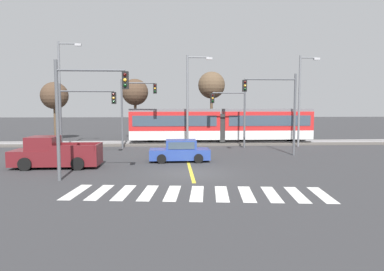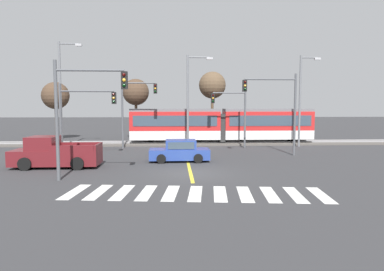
% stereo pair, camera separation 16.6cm
% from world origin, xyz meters
% --- Properties ---
extents(ground_plane, '(200.00, 200.00, 0.00)m').
position_xyz_m(ground_plane, '(0.00, 0.00, 0.00)').
color(ground_plane, '#333335').
extents(track_bed, '(120.00, 4.00, 0.18)m').
position_xyz_m(track_bed, '(0.00, 15.33, 0.09)').
color(track_bed, '#56514C').
rests_on(track_bed, ground).
extents(rail_near, '(120.00, 0.08, 0.10)m').
position_xyz_m(rail_near, '(0.00, 14.61, 0.23)').
color(rail_near, '#939399').
rests_on(rail_near, track_bed).
extents(rail_far, '(120.00, 0.08, 0.10)m').
position_xyz_m(rail_far, '(0.00, 16.05, 0.23)').
color(rail_far, '#939399').
rests_on(rail_far, track_bed).
extents(light_rail_tram, '(18.50, 2.64, 3.43)m').
position_xyz_m(light_rail_tram, '(3.91, 15.33, 2.05)').
color(light_rail_tram, silver).
rests_on(light_rail_tram, track_bed).
extents(crosswalk_stripe_0, '(0.85, 2.84, 0.01)m').
position_xyz_m(crosswalk_stripe_0, '(-5.47, -4.04, 0.00)').
color(crosswalk_stripe_0, silver).
rests_on(crosswalk_stripe_0, ground).
extents(crosswalk_stripe_1, '(0.85, 2.84, 0.01)m').
position_xyz_m(crosswalk_stripe_1, '(-4.38, -4.15, 0.00)').
color(crosswalk_stripe_1, silver).
rests_on(crosswalk_stripe_1, ground).
extents(crosswalk_stripe_2, '(0.85, 2.84, 0.01)m').
position_xyz_m(crosswalk_stripe_2, '(-3.28, -4.27, 0.00)').
color(crosswalk_stripe_2, silver).
rests_on(crosswalk_stripe_2, ground).
extents(crosswalk_stripe_3, '(0.85, 2.84, 0.01)m').
position_xyz_m(crosswalk_stripe_3, '(-2.19, -4.39, 0.00)').
color(crosswalk_stripe_3, silver).
rests_on(crosswalk_stripe_3, ground).
extents(crosswalk_stripe_4, '(0.85, 2.84, 0.01)m').
position_xyz_m(crosswalk_stripe_4, '(-1.09, -4.50, 0.00)').
color(crosswalk_stripe_4, silver).
rests_on(crosswalk_stripe_4, ground).
extents(crosswalk_stripe_5, '(0.85, 2.84, 0.01)m').
position_xyz_m(crosswalk_stripe_5, '(0.00, -4.62, 0.00)').
color(crosswalk_stripe_5, silver).
rests_on(crosswalk_stripe_5, ground).
extents(crosswalk_stripe_6, '(0.85, 2.84, 0.01)m').
position_xyz_m(crosswalk_stripe_6, '(1.09, -4.73, 0.00)').
color(crosswalk_stripe_6, silver).
rests_on(crosswalk_stripe_6, ground).
extents(crosswalk_stripe_7, '(0.85, 2.84, 0.01)m').
position_xyz_m(crosswalk_stripe_7, '(2.19, -4.85, 0.00)').
color(crosswalk_stripe_7, silver).
rests_on(crosswalk_stripe_7, ground).
extents(crosswalk_stripe_8, '(0.85, 2.84, 0.01)m').
position_xyz_m(crosswalk_stripe_8, '(3.28, -4.96, 0.00)').
color(crosswalk_stripe_8, silver).
rests_on(crosswalk_stripe_8, ground).
extents(crosswalk_stripe_9, '(0.85, 2.84, 0.01)m').
position_xyz_m(crosswalk_stripe_9, '(4.38, -5.08, 0.00)').
color(crosswalk_stripe_9, silver).
rests_on(crosswalk_stripe_9, ground).
extents(crosswalk_stripe_10, '(0.85, 2.84, 0.01)m').
position_xyz_m(crosswalk_stripe_10, '(5.47, -5.19, 0.00)').
color(crosswalk_stripe_10, silver).
rests_on(crosswalk_stripe_10, ground).
extents(lane_centre_line, '(0.20, 15.95, 0.01)m').
position_xyz_m(lane_centre_line, '(0.00, 5.36, 0.00)').
color(lane_centre_line, gold).
rests_on(lane_centre_line, ground).
extents(sedan_crossing, '(4.23, 1.98, 1.52)m').
position_xyz_m(sedan_crossing, '(-0.57, 4.31, 0.70)').
color(sedan_crossing, '#284293').
rests_on(sedan_crossing, ground).
extents(pickup_truck, '(5.40, 2.24, 1.98)m').
position_xyz_m(pickup_truck, '(-8.53, 2.32, 0.84)').
color(pickup_truck, maroon).
rests_on(pickup_truck, ground).
extents(traffic_light_far_left, '(3.25, 0.38, 6.28)m').
position_xyz_m(traffic_light_far_left, '(-4.59, 11.78, 4.15)').
color(traffic_light_far_left, '#515459').
rests_on(traffic_light_far_left, ground).
extents(traffic_light_near_left, '(3.75, 0.38, 6.24)m').
position_xyz_m(traffic_light_near_left, '(-5.77, -1.59, 4.08)').
color(traffic_light_near_left, '#515459').
rests_on(traffic_light_near_left, ground).
extents(traffic_light_mid_right, '(4.25, 0.38, 6.40)m').
position_xyz_m(traffic_light_mid_right, '(7.12, 6.79, 4.24)').
color(traffic_light_mid_right, '#515459').
rests_on(traffic_light_mid_right, ground).
extents(traffic_light_mid_left, '(4.25, 0.38, 5.58)m').
position_xyz_m(traffic_light_mid_left, '(-7.95, 6.56, 3.66)').
color(traffic_light_mid_left, '#515459').
rests_on(traffic_light_mid_left, ground).
extents(traffic_light_far_right, '(3.25, 0.38, 5.56)m').
position_xyz_m(traffic_light_far_right, '(4.50, 11.81, 3.64)').
color(traffic_light_far_right, '#515459').
rests_on(traffic_light_far_right, ground).
extents(street_lamp_west, '(2.16, 0.28, 9.75)m').
position_xyz_m(street_lamp_west, '(-11.22, 12.71, 5.46)').
color(street_lamp_west, slate).
rests_on(street_lamp_west, ground).
extents(street_lamp_centre, '(2.37, 0.28, 8.51)m').
position_xyz_m(street_lamp_centre, '(0.54, 11.97, 4.86)').
color(street_lamp_centre, slate).
rests_on(street_lamp_centre, ground).
extents(street_lamp_east, '(1.94, 0.28, 8.63)m').
position_xyz_m(street_lamp_east, '(11.16, 12.45, 4.86)').
color(street_lamp_east, slate).
rests_on(street_lamp_east, ground).
extents(bare_tree_far_west, '(3.05, 3.05, 6.59)m').
position_xyz_m(bare_tree_far_west, '(-14.34, 20.03, 5.02)').
color(bare_tree_far_west, brown).
rests_on(bare_tree_far_west, ground).
extents(bare_tree_west, '(3.02, 3.02, 6.99)m').
position_xyz_m(bare_tree_west, '(-5.33, 20.17, 5.43)').
color(bare_tree_west, brown).
rests_on(bare_tree_west, ground).
extents(bare_tree_east, '(3.19, 3.19, 7.95)m').
position_xyz_m(bare_tree_east, '(3.59, 21.09, 6.29)').
color(bare_tree_east, brown).
rests_on(bare_tree_east, ground).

